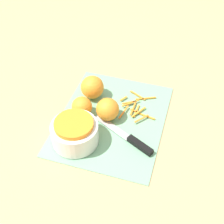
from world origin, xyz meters
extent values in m
plane|color=tan|center=(0.00, 0.00, 0.00)|extent=(4.00, 4.00, 0.00)
cube|color=#75AD84|center=(0.00, 0.00, 0.00)|extent=(0.43, 0.34, 0.01)
cylinder|color=silver|center=(-0.12, 0.08, 0.04)|extent=(0.14, 0.14, 0.07)
cylinder|color=orange|center=(-0.12, 0.08, 0.08)|extent=(0.12, 0.12, 0.02)
cube|color=black|center=(-0.09, -0.12, 0.01)|extent=(0.06, 0.09, 0.02)
cube|color=#B2B2B7|center=(-0.04, -0.01, 0.01)|extent=(0.08, 0.14, 0.00)
sphere|color=orange|center=(0.09, 0.10, 0.05)|extent=(0.08, 0.08, 0.08)
sphere|color=orange|center=(-0.01, 0.10, 0.04)|extent=(0.07, 0.07, 0.07)
sphere|color=orange|center=(0.00, 0.01, 0.04)|extent=(0.08, 0.08, 0.08)
cube|color=orange|center=(0.04, -0.10, 0.01)|extent=(0.02, 0.07, 0.00)
cube|color=orange|center=(0.10, -0.01, 0.01)|extent=(0.03, 0.02, 0.00)
cube|color=orange|center=(0.06, -0.06, 0.01)|extent=(0.06, 0.01, 0.00)
cube|color=orange|center=(0.13, -0.09, 0.01)|extent=(0.03, 0.07, 0.00)
cube|color=orange|center=(0.05, -0.08, 0.01)|extent=(0.06, 0.04, 0.00)
cube|color=orange|center=(0.05, -0.07, 0.01)|extent=(0.02, 0.04, 0.00)
cube|color=orange|center=(0.06, -0.07, 0.01)|extent=(0.06, 0.01, 0.00)
cube|color=orange|center=(0.13, -0.06, 0.01)|extent=(0.03, 0.06, 0.00)
cube|color=orange|center=(0.08, -0.04, 0.01)|extent=(0.03, 0.04, 0.00)
cube|color=orange|center=(0.02, -0.09, 0.01)|extent=(0.05, 0.04, 0.00)
cube|color=orange|center=(0.08, -0.04, 0.01)|extent=(0.05, 0.05, 0.00)
cube|color=orange|center=(0.03, -0.03, 0.01)|extent=(0.06, 0.02, 0.00)
camera|label=1|loc=(-0.68, -0.21, 0.76)|focal=50.00mm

